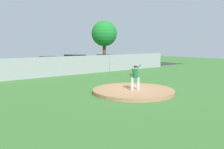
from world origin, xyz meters
TOP-DOWN VIEW (x-y plane):
  - ground_plane at (0.00, 6.00)m, footprint 80.00×80.00m
  - asphalt_strip at (0.00, 14.50)m, footprint 44.00×7.00m
  - pitchers_mound at (0.00, 0.00)m, footprint 5.08×5.08m
  - pitcher_youth at (-0.10, -0.27)m, footprint 0.82×0.32m
  - baseball at (0.80, 0.62)m, footprint 0.07×0.07m
  - chainlink_fence at (0.00, 10.00)m, footprint 29.53×0.07m
  - parked_car_teal at (4.22, 14.81)m, footprint 2.00×4.34m
  - parked_car_navy at (9.10, 14.62)m, footprint 2.17×4.76m
  - parked_car_white at (1.03, 14.97)m, footprint 2.07×4.30m
  - traffic_cone_orange at (7.13, 17.07)m, footprint 0.40×0.40m
  - tree_broad_right at (14.43, 22.41)m, footprint 4.47×4.47m

SIDE VIEW (x-z plane):
  - ground_plane at x=0.00m, z-range 0.00..0.00m
  - asphalt_strip at x=0.00m, z-range 0.00..0.01m
  - pitchers_mound at x=0.00m, z-range 0.00..0.22m
  - baseball at x=0.80m, z-range 0.22..0.30m
  - traffic_cone_orange at x=7.13m, z-range -0.01..0.54m
  - parked_car_white at x=1.03m, z-range -0.03..1.63m
  - parked_car_navy at x=9.10m, z-range -0.03..1.66m
  - parked_car_teal at x=4.22m, z-range -0.05..1.75m
  - chainlink_fence at x=0.00m, z-range -0.05..1.94m
  - pitcher_youth at x=-0.10m, z-range 0.36..1.93m
  - tree_broad_right at x=14.43m, z-range 1.33..8.54m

